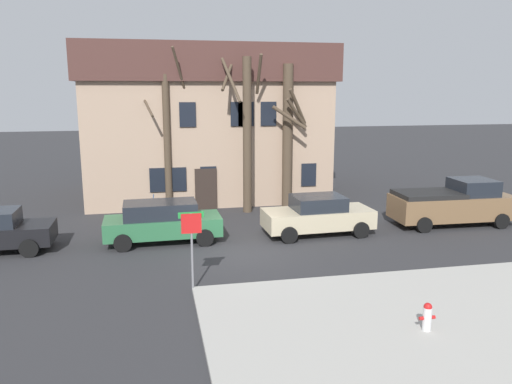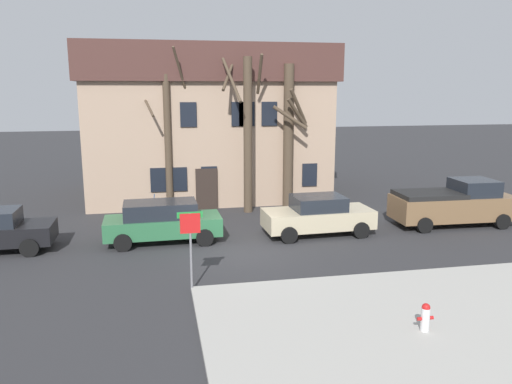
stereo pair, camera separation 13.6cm
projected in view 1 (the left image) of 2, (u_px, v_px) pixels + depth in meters
ground_plane at (244, 252)px, 18.96m from camera, size 120.00×120.00×0.00m
sidewalk_slab at (443, 339)px, 12.29m from camera, size 11.49×8.78×0.12m
building_main at (204, 121)px, 29.12m from camera, size 13.28×8.98×8.29m
tree_bare_near at (167, 137)px, 24.64m from camera, size 2.44×2.49×7.95m
tree_bare_mid at (246, 130)px, 24.39m from camera, size 2.00×2.50×7.64m
tree_bare_far at (288, 132)px, 25.55m from camera, size 2.45×2.53×7.76m
car_green_wagon at (162, 221)px, 20.04m from camera, size 4.60×2.04×1.66m
car_beige_sedan at (318, 215)px, 21.16m from camera, size 4.62×2.21×1.66m
pickup_truck_brown at (453, 203)px, 22.64m from camera, size 5.44×2.32×2.06m
fire_hydrant at (427, 316)px, 12.53m from camera, size 0.42×0.22×0.72m
street_sign_pole at (192, 236)px, 14.97m from camera, size 0.76×0.07×2.48m
bicycle_leaning at (158, 208)px, 24.52m from camera, size 1.73×0.37×1.03m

